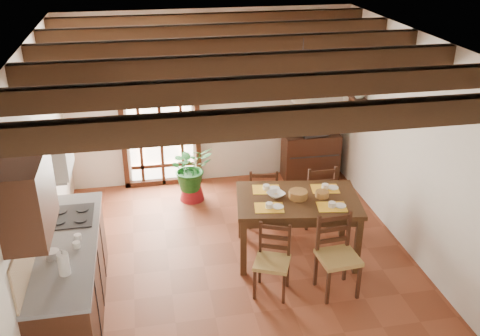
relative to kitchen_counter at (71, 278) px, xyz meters
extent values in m
plane|color=brown|center=(1.96, 0.60, -0.47)|extent=(5.00, 5.00, 0.00)
cube|color=silver|center=(1.96, 3.10, 0.93)|extent=(4.50, 0.02, 2.80)
cube|color=silver|center=(1.96, -1.90, 0.93)|extent=(4.50, 0.02, 2.80)
cube|color=silver|center=(-0.29, 0.60, 0.93)|extent=(0.02, 5.00, 2.80)
cube|color=silver|center=(4.21, 0.60, 0.93)|extent=(0.02, 5.00, 2.80)
cube|color=white|center=(1.96, 0.60, 2.33)|extent=(4.50, 5.00, 0.02)
cube|color=black|center=(1.96, -1.50, 2.22)|extent=(4.50, 0.14, 0.20)
cube|color=black|center=(1.96, -0.66, 2.22)|extent=(4.50, 0.14, 0.20)
cube|color=black|center=(1.96, 0.18, 2.22)|extent=(4.50, 0.14, 0.20)
cube|color=black|center=(1.96, 1.02, 2.22)|extent=(4.50, 0.14, 0.20)
cube|color=black|center=(1.96, 1.86, 2.22)|extent=(4.50, 0.14, 0.20)
cube|color=black|center=(1.96, 2.70, 2.22)|extent=(4.50, 0.14, 0.20)
cube|color=white|center=(1.16, 3.09, 0.63)|extent=(1.01, 0.02, 2.11)
cube|color=#321A0F|center=(1.16, 3.04, 1.77)|extent=(1.26, 0.10, 0.08)
cube|color=#321A0F|center=(0.57, 3.04, 0.63)|extent=(0.08, 0.10, 2.28)
cube|color=#321A0F|center=(1.75, 3.04, 0.63)|extent=(0.08, 0.10, 2.28)
cube|color=#321A0F|center=(1.16, 3.02, 0.63)|extent=(1.01, 0.03, 2.02)
cube|color=#321A0F|center=(0.01, 0.00, -0.03)|extent=(0.60, 2.20, 0.88)
cube|color=slate|center=(0.01, 0.00, 0.43)|extent=(0.64, 2.25, 0.04)
cube|color=tan|center=(-0.28, 0.00, 0.66)|extent=(0.02, 2.20, 0.50)
cube|color=#321A0F|center=(-0.12, -0.70, 1.38)|extent=(0.35, 0.80, 0.70)
cube|color=white|center=(-0.09, 0.55, 1.28)|extent=(0.38, 0.60, 0.50)
cube|color=silver|center=(-0.09, 0.55, 1.01)|extent=(0.32, 0.55, 0.04)
cube|color=black|center=(0.01, 0.55, 0.45)|extent=(0.50, 0.55, 0.02)
cylinder|color=white|center=(0.06, -0.55, 0.56)|extent=(0.11, 0.11, 0.24)
cylinder|color=silver|center=(-0.09, -0.25, 0.48)|extent=(0.14, 0.14, 0.10)
cube|color=#392312|center=(2.73, 0.66, 0.33)|extent=(1.66, 1.21, 0.05)
cube|color=#392312|center=(2.73, 0.66, 0.25)|extent=(1.50, 1.09, 0.11)
cube|color=#392312|center=(3.49, 0.97, -0.09)|extent=(0.09, 0.09, 0.77)
cube|color=#392312|center=(2.11, 1.19, -0.09)|extent=(0.09, 0.09, 0.77)
cube|color=#392312|center=(3.35, 0.13, -0.09)|extent=(0.09, 0.09, 0.77)
cube|color=#392312|center=(1.98, 0.36, -0.09)|extent=(0.09, 0.09, 0.77)
cube|color=#A48545|center=(2.23, -0.06, -0.05)|extent=(0.51, 0.50, 0.05)
cube|color=#321A0F|center=(2.29, 0.09, 0.16)|extent=(0.37, 0.19, 0.43)
cube|color=#321A0F|center=(2.23, -0.06, -0.26)|extent=(0.48, 0.47, 0.42)
cube|color=#A48545|center=(2.98, -0.18, 0.00)|extent=(0.47, 0.46, 0.05)
cube|color=#321A0F|center=(2.97, 0.00, 0.25)|extent=(0.45, 0.07, 0.49)
cube|color=#321A0F|center=(2.98, -0.18, -0.24)|extent=(0.45, 0.43, 0.48)
cube|color=#A48545|center=(2.48, 1.51, -0.03)|extent=(0.48, 0.47, 0.05)
cube|color=#321A0F|center=(2.45, 1.35, 0.20)|extent=(0.41, 0.11, 0.45)
cube|color=#321A0F|center=(2.48, 1.51, -0.25)|extent=(0.46, 0.44, 0.44)
cube|color=#A48545|center=(3.23, 1.39, 0.00)|extent=(0.45, 0.43, 0.05)
cube|color=#321A0F|center=(3.24, 1.21, 0.24)|extent=(0.44, 0.05, 0.48)
cube|color=#321A0F|center=(3.23, 1.39, -0.24)|extent=(0.43, 0.41, 0.47)
cube|color=yellow|center=(2.35, 0.42, 0.43)|extent=(0.35, 0.26, 0.01)
cube|color=yellow|center=(3.11, 0.42, 0.43)|extent=(0.35, 0.26, 0.01)
cube|color=yellow|center=(2.35, 0.90, 0.43)|extent=(0.35, 0.26, 0.01)
cube|color=yellow|center=(3.11, 0.90, 0.43)|extent=(0.35, 0.26, 0.01)
cylinder|color=olive|center=(2.73, 0.66, 0.48)|extent=(0.24, 0.24, 0.10)
imported|color=white|center=(2.47, 0.76, 0.38)|extent=(0.28, 0.28, 0.05)
cube|color=#321A0F|center=(3.60, 2.83, -0.08)|extent=(0.93, 0.43, 0.79)
cube|color=black|center=(3.60, 2.83, 0.50)|extent=(0.46, 0.43, 0.36)
cube|color=black|center=(3.60, 2.64, 0.50)|extent=(0.33, 0.07, 0.27)
cube|color=white|center=(3.46, 3.08, 1.28)|extent=(0.25, 0.03, 0.32)
cone|color=maroon|center=(1.56, 2.42, -0.36)|extent=(0.39, 0.39, 0.24)
imported|color=#144C19|center=(1.56, 2.42, 0.10)|extent=(2.01, 1.84, 1.88)
cube|color=#321A0F|center=(4.10, 2.20, 1.08)|extent=(0.20, 0.42, 0.03)
cube|color=#321A0F|center=(4.10, 2.03, 0.99)|extent=(0.18, 0.03, 0.18)
cube|color=#321A0F|center=(4.10, 2.37, 0.99)|extent=(0.18, 0.03, 0.18)
imported|color=#B2BFB2|center=(4.10, 2.20, 1.18)|extent=(0.15, 0.15, 0.15)
sphere|color=yellow|center=(4.10, 2.20, 1.39)|extent=(0.14, 0.14, 0.14)
cylinder|color=#144C19|center=(4.10, 2.20, 1.24)|extent=(0.01, 0.01, 0.28)
cube|color=brown|center=(4.18, 2.20, 1.58)|extent=(0.03, 0.32, 0.32)
cube|color=#C3B292|center=(4.17, 2.20, 1.58)|extent=(0.01, 0.26, 0.26)
cylinder|color=black|center=(2.73, 0.76, 1.98)|extent=(0.01, 0.01, 0.70)
cone|color=beige|center=(2.73, 0.76, 1.61)|extent=(0.36, 0.36, 0.14)
sphere|color=#FFD88C|center=(2.73, 0.76, 1.53)|extent=(0.09, 0.09, 0.09)
camera|label=1|loc=(0.92, -4.99, 3.54)|focal=40.00mm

